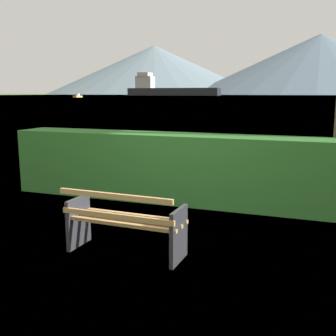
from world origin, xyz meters
name	(u,v)px	position (x,y,z in m)	size (l,w,h in m)	color
ground_plane	(127,253)	(0.00, 0.00, 0.00)	(1400.00, 1400.00, 0.00)	#567A38
water_surface	(316,96)	(0.00, 306.98, 0.00)	(620.00, 620.00, 0.00)	#6B8EA3
park_bench	(125,223)	(0.00, -0.06, 0.42)	(1.54, 0.61, 0.87)	tan
hedge_row	(189,169)	(0.00, 2.68, 0.64)	(7.17, 0.83, 1.29)	#2D6B28
cargo_ship_large	(166,89)	(-112.60, 302.81, 5.10)	(76.12, 13.44, 18.26)	#232328
fishing_boat_near	(78,96)	(-101.13, 157.13, 0.62)	(1.96, 5.23, 1.77)	gold
distant_hills	(316,65)	(-3.94, 591.77, 39.34)	(837.93, 352.22, 82.17)	slate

